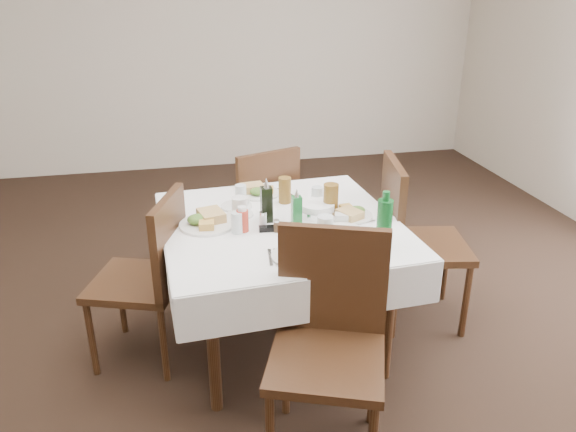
% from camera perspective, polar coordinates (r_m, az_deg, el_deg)
% --- Properties ---
extents(ground_plane, '(7.00, 7.00, 0.00)m').
position_cam_1_polar(ground_plane, '(3.27, -2.90, -13.84)').
color(ground_plane, black).
extents(room_shell, '(6.04, 7.04, 2.80)m').
position_cam_1_polar(room_shell, '(2.62, -3.69, 17.52)').
color(room_shell, beige).
rests_on(room_shell, ground).
extents(dining_table, '(1.31, 1.31, 0.76)m').
position_cam_1_polar(dining_table, '(3.02, -0.75, -2.10)').
color(dining_table, black).
rests_on(dining_table, ground).
extents(chair_north, '(0.57, 0.57, 0.95)m').
position_cam_1_polar(chair_north, '(3.78, -2.75, 1.01)').
color(chair_north, black).
rests_on(chair_north, ground).
extents(chair_south, '(0.62, 0.62, 1.01)m').
position_cam_1_polar(chair_south, '(2.46, 4.21, -11.45)').
color(chair_south, black).
rests_on(chair_south, ground).
extents(chair_east, '(0.56, 0.56, 1.02)m').
position_cam_1_polar(chair_east, '(3.37, 12.30, -1.70)').
color(chair_east, black).
rests_on(chair_east, ground).
extents(chair_west, '(0.58, 0.58, 0.96)m').
position_cam_1_polar(chair_west, '(3.05, -13.67, -5.32)').
color(chair_west, black).
rests_on(chair_west, ground).
extents(meal_north, '(0.25, 0.25, 0.06)m').
position_cam_1_polar(meal_north, '(3.36, -3.15, 2.56)').
color(meal_north, white).
rests_on(meal_north, dining_table).
extents(meal_south, '(0.25, 0.25, 0.05)m').
position_cam_1_polar(meal_south, '(2.62, 1.08, -3.73)').
color(meal_south, white).
rests_on(meal_south, dining_table).
extents(meal_east, '(0.24, 0.24, 0.05)m').
position_cam_1_polar(meal_east, '(3.06, 6.40, 0.27)').
color(meal_east, white).
rests_on(meal_east, dining_table).
extents(meal_west, '(0.29, 0.29, 0.06)m').
position_cam_1_polar(meal_west, '(2.97, -8.26, -0.48)').
color(meal_west, white).
rests_on(meal_west, dining_table).
extents(side_plate_a, '(0.18, 0.18, 0.01)m').
position_cam_1_polar(side_plate_a, '(3.19, -5.27, 0.99)').
color(side_plate_a, white).
rests_on(side_plate_a, dining_table).
extents(side_plate_b, '(0.18, 0.18, 0.01)m').
position_cam_1_polar(side_plate_b, '(2.89, 5.70, -1.43)').
color(side_plate_b, white).
rests_on(side_plate_b, dining_table).
extents(water_n, '(0.06, 0.06, 0.12)m').
position_cam_1_polar(water_n, '(3.20, -4.81, 2.15)').
color(water_n, silver).
rests_on(water_n, dining_table).
extents(water_s, '(0.08, 0.08, 0.15)m').
position_cam_1_polar(water_s, '(2.72, 3.79, -1.45)').
color(water_s, silver).
rests_on(water_s, dining_table).
extents(water_e, '(0.06, 0.06, 0.12)m').
position_cam_1_polar(water_e, '(3.16, 2.97, 1.94)').
color(water_e, silver).
rests_on(water_e, dining_table).
extents(water_w, '(0.06, 0.06, 0.11)m').
position_cam_1_polar(water_w, '(2.86, -5.21, -0.66)').
color(water_w, silver).
rests_on(water_w, dining_table).
extents(iced_tea_a, '(0.07, 0.07, 0.15)m').
position_cam_1_polar(iced_tea_a, '(3.22, -0.33, 2.65)').
color(iced_tea_a, brown).
rests_on(iced_tea_a, dining_table).
extents(iced_tea_b, '(0.08, 0.08, 0.17)m').
position_cam_1_polar(iced_tea_b, '(3.07, 4.37, 1.72)').
color(iced_tea_b, brown).
rests_on(iced_tea_b, dining_table).
extents(bread_basket, '(0.21, 0.21, 0.07)m').
position_cam_1_polar(bread_basket, '(3.07, 2.98, 0.70)').
color(bread_basket, silver).
rests_on(bread_basket, dining_table).
extents(oil_cruet_dark, '(0.06, 0.06, 0.24)m').
position_cam_1_polar(oil_cruet_dark, '(2.96, -2.20, 1.35)').
color(oil_cruet_dark, black).
rests_on(oil_cruet_dark, dining_table).
extents(oil_cruet_green, '(0.05, 0.05, 0.21)m').
position_cam_1_polar(oil_cruet_green, '(2.91, 0.88, 0.64)').
color(oil_cruet_green, '#145F26').
rests_on(oil_cruet_green, dining_table).
extents(ketchup_bottle, '(0.06, 0.06, 0.13)m').
position_cam_1_polar(ketchup_bottle, '(2.87, -4.65, -0.38)').
color(ketchup_bottle, '#B83121').
rests_on(ketchup_bottle, dining_table).
extents(salt_shaker, '(0.04, 0.04, 0.09)m').
position_cam_1_polar(salt_shaker, '(2.91, -2.55, -0.38)').
color(salt_shaker, white).
rests_on(salt_shaker, dining_table).
extents(pepper_shaker, '(0.03, 0.03, 0.07)m').
position_cam_1_polar(pepper_shaker, '(2.86, -1.18, -1.01)').
color(pepper_shaker, '#46301E').
rests_on(pepper_shaker, dining_table).
extents(coffee_mug, '(0.14, 0.14, 0.11)m').
position_cam_1_polar(coffee_mug, '(3.06, -4.88, 0.90)').
color(coffee_mug, white).
rests_on(coffee_mug, dining_table).
extents(sunglasses, '(0.12, 0.05, 0.03)m').
position_cam_1_polar(sunglasses, '(2.88, -1.77, -1.27)').
color(sunglasses, black).
rests_on(sunglasses, dining_table).
extents(green_bottle, '(0.07, 0.07, 0.28)m').
position_cam_1_polar(green_bottle, '(2.71, 9.75, -0.67)').
color(green_bottle, '#145F26').
rests_on(green_bottle, dining_table).
extents(sugar_caddy, '(0.11, 0.08, 0.05)m').
position_cam_1_polar(sugar_caddy, '(2.99, 5.69, -0.18)').
color(sugar_caddy, white).
rests_on(sugar_caddy, dining_table).
extents(cutlery_n, '(0.08, 0.18, 0.01)m').
position_cam_1_polar(cutlery_n, '(3.37, -0.20, 2.33)').
color(cutlery_n, silver).
rests_on(cutlery_n, dining_table).
extents(cutlery_s, '(0.06, 0.17, 0.01)m').
position_cam_1_polar(cutlery_s, '(2.61, -1.52, -4.24)').
color(cutlery_s, silver).
rests_on(cutlery_s, dining_table).
extents(cutlery_e, '(0.18, 0.10, 0.01)m').
position_cam_1_polar(cutlery_e, '(2.99, 7.36, -0.74)').
color(cutlery_e, silver).
rests_on(cutlery_e, dining_table).
extents(cutlery_w, '(0.17, 0.11, 0.01)m').
position_cam_1_polar(cutlery_w, '(3.05, -7.90, -0.28)').
color(cutlery_w, silver).
rests_on(cutlery_w, dining_table).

